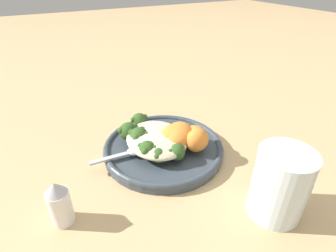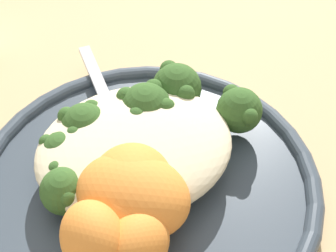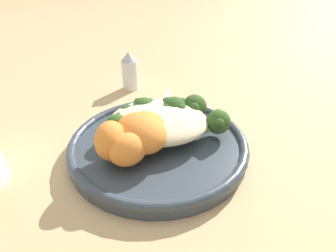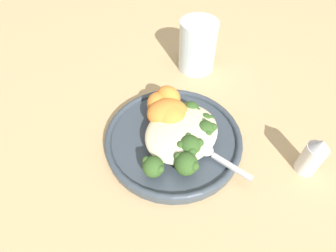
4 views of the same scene
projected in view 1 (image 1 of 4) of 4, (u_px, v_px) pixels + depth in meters
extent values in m
plane|color=tan|center=(168.00, 157.00, 0.51)|extent=(4.00, 4.00, 0.00)
cylinder|color=#38424C|center=(165.00, 149.00, 0.52)|extent=(0.23, 0.23, 0.02)
torus|color=#38424C|center=(165.00, 145.00, 0.52)|extent=(0.24, 0.24, 0.01)
ellipsoid|color=beige|center=(157.00, 139.00, 0.50)|extent=(0.13, 0.11, 0.03)
ellipsoid|color=#ADC675|center=(157.00, 132.00, 0.53)|extent=(0.10, 0.05, 0.02)
sphere|color=#335623|center=(139.00, 121.00, 0.56)|extent=(0.03, 0.03, 0.03)
sphere|color=#335623|center=(134.00, 120.00, 0.55)|extent=(0.01, 0.01, 0.01)
sphere|color=#335623|center=(145.00, 117.00, 0.56)|extent=(0.01, 0.01, 0.01)
ellipsoid|color=#ADC675|center=(151.00, 137.00, 0.52)|extent=(0.06, 0.09, 0.02)
sphere|color=#335623|center=(128.00, 131.00, 0.52)|extent=(0.04, 0.04, 0.04)
sphere|color=#335623|center=(121.00, 130.00, 0.51)|extent=(0.01, 0.01, 0.01)
sphere|color=#335623|center=(135.00, 127.00, 0.52)|extent=(0.01, 0.01, 0.01)
ellipsoid|color=#ADC675|center=(163.00, 139.00, 0.51)|extent=(0.04, 0.09, 0.01)
sphere|color=#335623|center=(139.00, 137.00, 0.50)|extent=(0.04, 0.04, 0.04)
sphere|color=#335623|center=(132.00, 133.00, 0.50)|extent=(0.01, 0.01, 0.01)
sphere|color=#335623|center=(136.00, 138.00, 0.49)|extent=(0.01, 0.01, 0.01)
sphere|color=#335623|center=(146.00, 135.00, 0.49)|extent=(0.01, 0.01, 0.01)
sphere|color=#335623|center=(142.00, 130.00, 0.51)|extent=(0.01, 0.01, 0.01)
ellipsoid|color=#ADC675|center=(163.00, 144.00, 0.50)|extent=(0.04, 0.08, 0.01)
sphere|color=#335623|center=(148.00, 150.00, 0.47)|extent=(0.03, 0.03, 0.03)
sphere|color=#335623|center=(141.00, 146.00, 0.47)|extent=(0.01, 0.01, 0.01)
sphere|color=#335623|center=(145.00, 151.00, 0.45)|extent=(0.01, 0.01, 0.01)
sphere|color=#335623|center=(154.00, 149.00, 0.46)|extent=(0.01, 0.01, 0.01)
sphere|color=#335623|center=(150.00, 143.00, 0.48)|extent=(0.01, 0.01, 0.01)
ellipsoid|color=#ADC675|center=(166.00, 147.00, 0.49)|extent=(0.06, 0.06, 0.01)
sphere|color=#335623|center=(159.00, 155.00, 0.46)|extent=(0.03, 0.03, 0.03)
sphere|color=#335623|center=(153.00, 152.00, 0.46)|extent=(0.01, 0.01, 0.01)
sphere|color=#335623|center=(156.00, 157.00, 0.45)|extent=(0.01, 0.01, 0.01)
sphere|color=#335623|center=(164.00, 154.00, 0.45)|extent=(0.01, 0.01, 0.01)
sphere|color=#335623|center=(161.00, 149.00, 0.47)|extent=(0.01, 0.01, 0.01)
ellipsoid|color=#ADC675|center=(173.00, 145.00, 0.50)|extent=(0.07, 0.04, 0.02)
sphere|color=#335623|center=(176.00, 152.00, 0.46)|extent=(0.03, 0.03, 0.03)
sphere|color=#335623|center=(170.00, 152.00, 0.46)|extent=(0.01, 0.01, 0.01)
sphere|color=#335623|center=(182.00, 148.00, 0.47)|extent=(0.01, 0.01, 0.01)
ellipsoid|color=orange|center=(178.00, 134.00, 0.50)|extent=(0.09, 0.09, 0.04)
ellipsoid|color=orange|center=(197.00, 140.00, 0.48)|extent=(0.04, 0.05, 0.05)
ellipsoid|color=orange|center=(195.00, 135.00, 0.50)|extent=(0.06, 0.05, 0.04)
ellipsoid|color=orange|center=(177.00, 136.00, 0.50)|extent=(0.08, 0.08, 0.04)
cube|color=#B7B7BC|center=(109.00, 158.00, 0.47)|extent=(0.01, 0.07, 0.00)
ellipsoid|color=#B7B7BC|center=(137.00, 150.00, 0.49)|extent=(0.03, 0.04, 0.01)
cylinder|color=silver|center=(280.00, 184.00, 0.37)|extent=(0.08, 0.08, 0.11)
cylinder|color=white|center=(61.00, 207.00, 0.37)|extent=(0.03, 0.03, 0.06)
cone|color=#B2B2B7|center=(55.00, 188.00, 0.35)|extent=(0.03, 0.03, 0.02)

